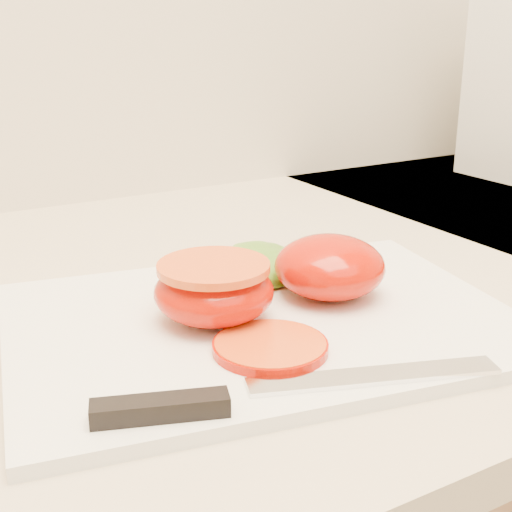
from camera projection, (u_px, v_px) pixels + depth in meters
cutting_board at (263, 322)px, 0.54m from camera, size 0.42×0.33×0.01m
tomato_half_dome at (330, 267)px, 0.57m from camera, size 0.09×0.09×0.05m
tomato_half_cut at (214, 289)px, 0.52m from camera, size 0.09×0.09×0.04m
tomato_slice_0 at (270, 347)px, 0.48m from camera, size 0.08×0.08×0.01m
lettuce_leaf_0 at (263, 263)px, 0.62m from camera, size 0.12×0.12×0.02m
knife at (250, 395)px, 0.42m from camera, size 0.25×0.08×0.01m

